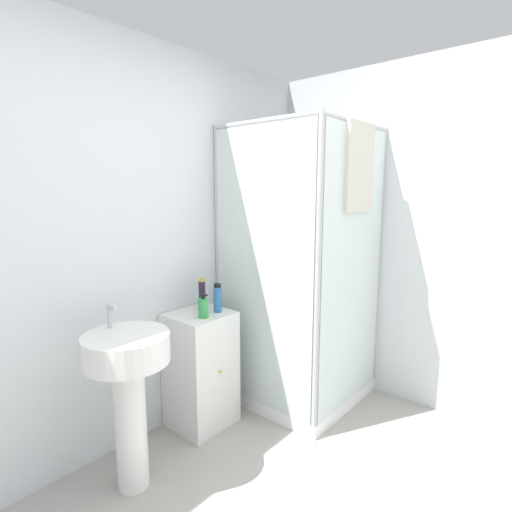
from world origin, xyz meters
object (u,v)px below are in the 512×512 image
(soap_dispenser, at_px, (203,308))
(sink, at_px, (128,379))
(shampoo_bottle_tall_black, at_px, (202,294))
(shampoo_bottle_blue, at_px, (218,298))

(soap_dispenser, bearing_deg, sink, -172.50)
(soap_dispenser, distance_m, shampoo_bottle_tall_black, 0.18)
(sink, xyz_separation_m, shampoo_bottle_blue, (0.74, 0.09, 0.26))
(soap_dispenser, relative_size, shampoo_bottle_blue, 0.81)
(soap_dispenser, distance_m, shampoo_bottle_blue, 0.15)
(soap_dispenser, bearing_deg, shampoo_bottle_blue, 5.98)
(sink, bearing_deg, shampoo_bottle_tall_black, 16.69)
(sink, xyz_separation_m, shampoo_bottle_tall_black, (0.71, 0.21, 0.28))
(shampoo_bottle_tall_black, bearing_deg, soap_dispenser, -129.53)
(sink, distance_m, soap_dispenser, 0.65)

